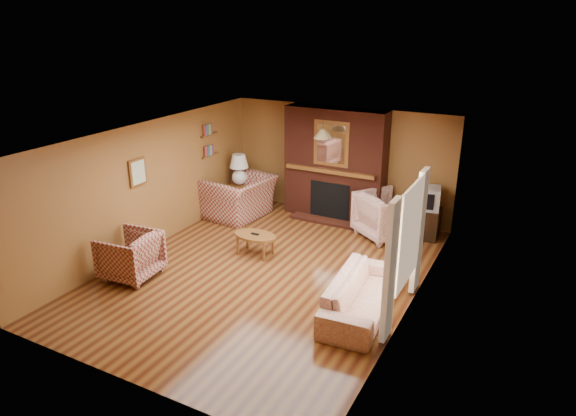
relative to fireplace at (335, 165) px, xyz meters
The scene contains 20 objects.
floor 3.21m from the fireplace, 90.00° to the right, with size 6.50×6.50×0.00m, color #431D0E.
ceiling 3.22m from the fireplace, 90.00° to the right, with size 6.50×6.50×0.00m, color white.
wall_back 0.27m from the fireplace, 90.00° to the left, with size 6.50×6.50×0.00m, color brown.
wall_front 6.23m from the fireplace, 90.00° to the right, with size 6.50×6.50×0.00m, color brown.
wall_left 3.89m from the fireplace, 129.95° to the right, with size 6.50×6.50×0.00m, color brown.
wall_right 3.89m from the fireplace, 50.05° to the right, with size 6.50×6.50×0.00m, color brown.
fireplace is the anchor object (origin of this frame).
window_right 4.02m from the fireplace, 52.40° to the right, with size 0.10×1.85×2.00m.
bookshelf 2.72m from the fireplace, 156.05° to the right, with size 0.09×0.55×0.71m.
botanical_print 4.12m from the fireplace, 126.90° to the right, with size 0.05×0.40×0.50m.
pendant_light 1.07m from the fireplace, 90.00° to the right, with size 0.36×0.36×0.48m.
plaid_loveseat 2.20m from the fireplace, 153.07° to the right, with size 1.37×1.20×0.89m, color maroon.
plaid_armchair 4.68m from the fireplace, 115.01° to the right, with size 0.85×0.87×0.80m, color maroon.
floral_sofa 4.01m from the fireplace, 60.93° to the right, with size 2.00×0.78×0.58m, color beige.
floral_armchair 1.61m from the fireplace, 21.58° to the right, with size 0.98×1.01×0.92m, color beige.
coffee_table 2.66m from the fireplace, 102.07° to the right, with size 0.83×0.51×0.43m.
side_table 2.34m from the fireplace, 165.71° to the right, with size 0.44×0.44×0.58m, color brown.
table_lamp 2.18m from the fireplace, 165.71° to the right, with size 0.43×0.43×0.70m.
tv_stand 2.24m from the fireplace, ahead, with size 0.56×0.51×0.61m, color black.
crt_tv 2.09m from the fireplace, ahead, with size 0.56×0.56×0.44m.
Camera 1 is at (4.04, -6.87, 4.19)m, focal length 32.00 mm.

